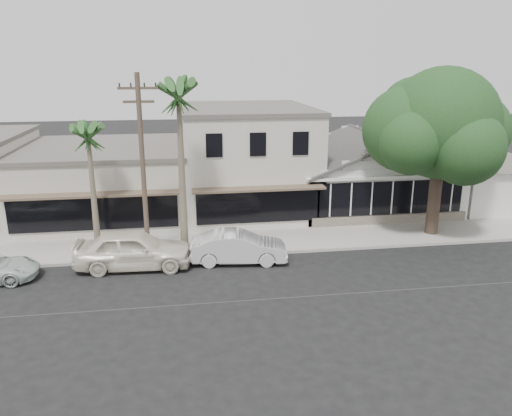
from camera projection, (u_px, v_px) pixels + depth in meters
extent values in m
plane|color=black|center=(358.00, 293.00, 21.17)|extent=(140.00, 140.00, 0.00)
cube|color=#9E9991|center=(170.00, 246.00, 26.41)|extent=(90.00, 3.50, 0.15)
cube|color=white|center=(367.00, 186.00, 33.33)|extent=(10.00, 8.00, 3.00)
cube|color=black|center=(392.00, 198.00, 29.40)|extent=(8.80, 0.10, 2.00)
cube|color=#60564C|center=(390.00, 220.00, 29.81)|extent=(9.60, 0.18, 0.70)
cube|color=white|center=(488.00, 185.00, 33.55)|extent=(6.00, 6.00, 3.00)
cube|color=beige|center=(246.00, 160.00, 32.64)|extent=(8.00, 10.00, 6.50)
cube|color=beige|center=(106.00, 182.00, 31.68)|extent=(10.00, 10.00, 4.20)
cylinder|color=brown|center=(143.00, 171.00, 23.55)|extent=(0.24, 0.24, 9.00)
cube|color=brown|center=(138.00, 88.00, 22.49)|extent=(1.80, 0.12, 0.12)
cube|color=brown|center=(139.00, 102.00, 22.66)|extent=(1.40, 0.12, 0.12)
imported|color=silver|center=(133.00, 249.00, 23.56)|extent=(5.58, 2.49, 1.86)
imported|color=silver|center=(239.00, 247.00, 24.26)|extent=(4.82, 2.14, 1.54)
cylinder|color=#47372B|center=(434.00, 204.00, 27.76)|extent=(0.69, 0.69, 3.67)
sphere|color=#193B18|center=(442.00, 123.00, 26.51)|extent=(5.96, 5.96, 5.96)
sphere|color=#193B18|center=(470.00, 132.00, 27.62)|extent=(4.36, 4.36, 4.36)
sphere|color=#193B18|center=(405.00, 129.00, 26.78)|extent=(4.59, 4.59, 4.59)
sphere|color=#193B18|center=(466.00, 148.00, 25.23)|extent=(3.90, 3.90, 3.90)
sphere|color=#193B18|center=(415.00, 114.00, 28.05)|extent=(4.13, 4.13, 4.13)
sphere|color=#193B18|center=(452.00, 105.00, 28.00)|extent=(3.67, 3.67, 3.67)
sphere|color=#193B18|center=(412.00, 142.00, 25.57)|extent=(3.44, 3.44, 3.44)
cone|color=#726651|center=(182.00, 180.00, 24.54)|extent=(0.41, 0.41, 7.71)
cone|color=#726651|center=(94.00, 198.00, 24.94)|extent=(0.36, 0.36, 5.79)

